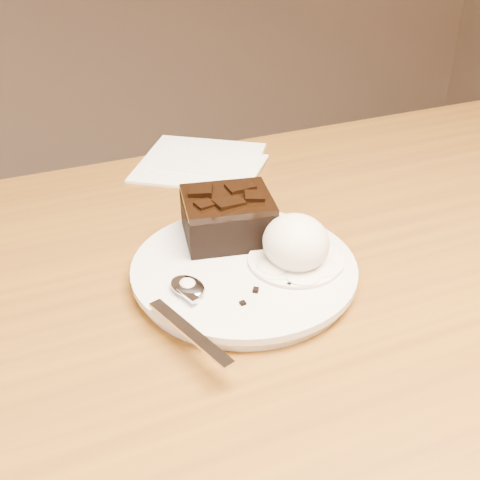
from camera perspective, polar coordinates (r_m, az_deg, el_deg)
name	(u,v)px	position (r m, az deg, el deg)	size (l,w,h in m)	color
plate	(244,272)	(0.58, 0.39, -3.06)	(0.22, 0.22, 0.02)	silver
brownie	(228,220)	(0.61, -1.20, 1.97)	(0.09, 0.08, 0.04)	black
ice_cream_scoop	(296,243)	(0.57, 5.39, -0.25)	(0.06, 0.07, 0.05)	beige
melt_puddle	(295,261)	(0.58, 5.28, -2.01)	(0.09, 0.09, 0.00)	white
spoon	(188,288)	(0.54, -5.03, -4.59)	(0.03, 0.15, 0.01)	silver
napkin	(200,161)	(0.83, -3.87, 7.58)	(0.16, 0.16, 0.01)	white
crumb_a	(256,290)	(0.54, 1.52, -4.83)	(0.01, 0.01, 0.00)	black
crumb_b	(243,303)	(0.53, 0.26, -6.07)	(0.01, 0.01, 0.00)	black
crumb_c	(290,285)	(0.55, 4.80, -4.31)	(0.01, 0.00, 0.00)	black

